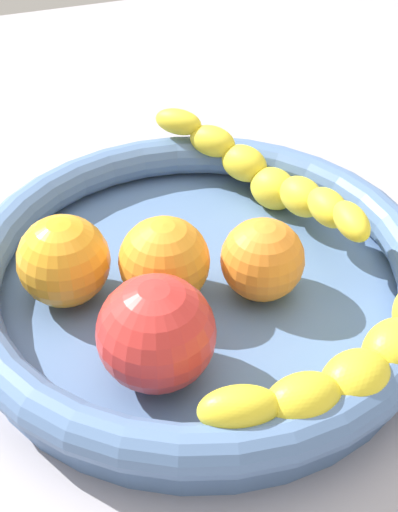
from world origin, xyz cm
name	(u,v)px	position (x,y,z in cm)	size (l,w,h in cm)	color
kitchen_counter	(199,322)	(0.00, 0.00, 1.50)	(120.00, 120.00, 3.00)	#97939A
fruit_bowl	(199,281)	(0.00, 0.00, 5.67)	(34.34, 34.34, 5.17)	#4E6D9D
banana_draped_left	(364,354)	(6.72, -11.81, 7.61)	(21.54, 12.23, 4.19)	yellow
banana_draped_right	(268,177)	(8.39, 7.53, 8.01)	(10.99, 21.60, 5.71)	yellow
orange_front	(64,261)	(-9.12, 2.20, 8.21)	(6.51, 6.51, 6.51)	orange
orange_mid_left	(164,262)	(-2.54, -0.06, 8.15)	(6.38, 6.38, 6.38)	orange
orange_mid_right	(263,259)	(4.09, -1.75, 7.93)	(5.93, 5.93, 5.93)	orange
tomato_red	(156,334)	(-5.16, -7.08, 8.68)	(7.44, 7.44, 7.44)	red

